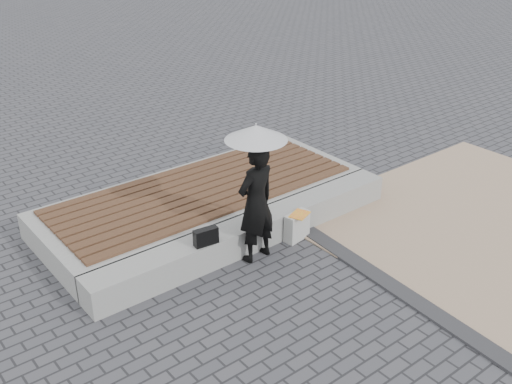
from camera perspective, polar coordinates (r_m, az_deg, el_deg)
ground at (r=7.69m, az=7.03°, el=-9.78°), size 80.00×80.00×0.00m
terrazzo_zone at (r=9.72m, az=22.68°, el=-3.42°), size 5.00×5.00×0.02m
edging_band at (r=7.90m, az=13.54°, el=-9.15°), size 0.61×5.20×0.04m
seating_ledge at (r=8.57m, az=-0.47°, el=-3.80°), size 5.00×0.45×0.40m
timber_platform at (r=9.43m, az=-4.98°, el=-0.90°), size 5.00×2.00×0.40m
timber_decking at (r=9.33m, az=-5.03°, el=0.30°), size 4.60×1.80×0.04m
woman at (r=7.97m, az=0.00°, el=-1.05°), size 0.65×0.47×1.67m
parasol at (r=7.57m, az=0.00°, el=5.59°), size 0.80×0.80×1.02m
handbag at (r=7.88m, az=-4.72°, el=-4.19°), size 0.34×0.15×0.23m
canvas_tote at (r=8.72m, az=3.85°, el=-3.22°), size 0.42×0.23×0.42m
magazine at (r=8.58m, az=4.12°, el=-2.11°), size 0.36×0.31×0.01m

